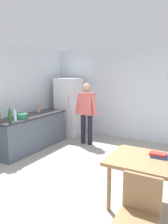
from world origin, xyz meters
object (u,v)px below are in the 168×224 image
at_px(refrigerator, 69,107).
at_px(chair, 138,212).
at_px(bottle_wine_green, 10,116).
at_px(book_stack, 159,155).
at_px(cooking_pot, 22,116).
at_px(utensil_jar, 38,109).
at_px(person, 87,110).
at_px(dining_table, 158,166).
at_px(bottle_water_clear, 15,116).

xyz_separation_m(refrigerator, chair, (3.30, -3.67, -0.37)).
relative_size(bottle_wine_green, book_stack, 1.34).
xyz_separation_m(cooking_pot, book_stack, (3.28, -0.52, -0.18)).
bearing_deg(book_stack, utensil_jar, 158.67).
bearing_deg(utensil_jar, person, 27.90).
xyz_separation_m(dining_table, cooking_pot, (-3.31, 0.68, 0.29)).
relative_size(refrigerator, utensil_jar, 5.62).
relative_size(bottle_water_clear, book_stack, 1.18).
height_order(cooking_pot, utensil_jar, utensil_jar).
bearing_deg(refrigerator, book_stack, -37.82).
bearing_deg(utensil_jar, book_stack, -21.33).
xyz_separation_m(refrigerator, person, (0.95, -0.55, 0.08)).
bearing_deg(person, utensil_jar, -152.10).
bearing_deg(dining_table, bottle_water_clear, 173.95).
height_order(person, bottle_water_clear, person).
bearing_deg(person, book_stack, -40.55).
bearing_deg(chair, dining_table, 93.11).
distance_m(dining_table, book_stack, 0.19).
bearing_deg(dining_table, person, 137.59).
relative_size(refrigerator, person, 1.06).
bearing_deg(utensil_jar, bottle_wine_green, -75.26).
distance_m(cooking_pot, bottle_wine_green, 0.49).
bearing_deg(person, dining_table, -42.41).
bearing_deg(bottle_wine_green, book_stack, -0.85).
relative_size(refrigerator, bottle_water_clear, 6.00).
distance_m(person, chair, 3.93).
distance_m(person, dining_table, 3.20).
relative_size(utensil_jar, bottle_wine_green, 0.94).
bearing_deg(bottle_water_clear, refrigerator, 93.29).
distance_m(utensil_jar, bottle_wine_green, 1.36).
bearing_deg(cooking_pot, utensil_jar, 104.13).
bearing_deg(utensil_jar, bottle_water_clear, -73.16).
bearing_deg(bottle_water_clear, dining_table, -6.05).
relative_size(chair, bottle_water_clear, 3.03).
bearing_deg(chair, cooking_pot, 156.70).
xyz_separation_m(dining_table, utensil_jar, (-3.52, 1.52, 0.31)).
bearing_deg(utensil_jar, chair, -35.28).
relative_size(refrigerator, bottle_wine_green, 5.29).
height_order(person, utensil_jar, person).
bearing_deg(utensil_jar, cooking_pot, -75.87).
relative_size(person, book_stack, 6.68).
height_order(person, book_stack, person).
relative_size(dining_table, book_stack, 5.50).
distance_m(cooking_pot, book_stack, 3.33).
bearing_deg(bottle_wine_green, bottle_water_clear, 84.13).
relative_size(utensil_jar, bottle_water_clear, 1.07).
relative_size(chair, bottle_wine_green, 2.68).
bearing_deg(bottle_water_clear, utensil_jar, 106.84).
height_order(utensil_jar, book_stack, utensil_jar).
bearing_deg(refrigerator, bottle_wine_green, -87.18).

